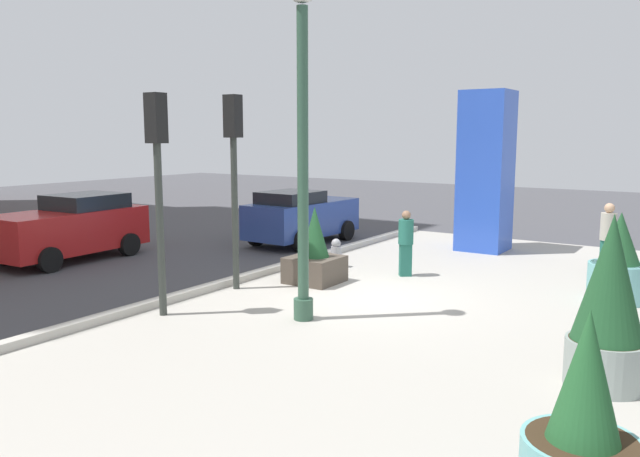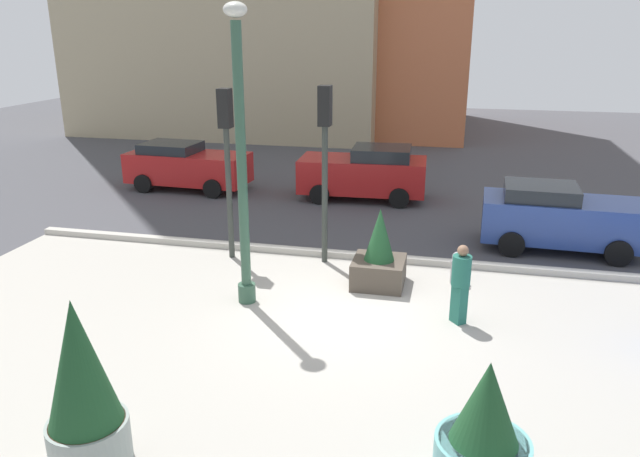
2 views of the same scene
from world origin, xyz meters
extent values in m
plane|color=#47474C|center=(0.00, 4.00, 0.00)|extent=(60.00, 60.00, 0.00)
cube|color=#ADA89E|center=(0.00, -2.00, 0.00)|extent=(18.00, 10.00, 0.02)
cube|color=#B7B2A8|center=(0.00, 3.12, 0.08)|extent=(18.00, 0.24, 0.16)
cylinder|color=#335642|center=(-2.11, 0.18, 0.20)|extent=(0.36, 0.36, 0.40)
cylinder|color=#335642|center=(-2.11, 0.18, 2.78)|extent=(0.20, 0.20, 5.56)
ellipsoid|color=silver|center=(-2.11, 0.18, 5.74)|extent=(0.44, 0.44, 0.28)
cube|color=#4C4238|center=(0.44, 1.65, 0.30)|extent=(1.13, 1.13, 0.61)
cylinder|color=#382819|center=(0.44, 1.65, 0.59)|extent=(1.07, 1.07, 0.04)
cone|color=#1E4C28|center=(0.44, 1.65, 1.19)|extent=(0.66, 0.66, 1.16)
cylinder|color=gray|center=(-2.42, -4.98, 0.33)|extent=(1.03, 1.03, 0.67)
cylinder|color=#382819|center=(-2.42, -4.98, 0.65)|extent=(0.95, 0.95, 0.04)
cone|color=#1E4C28|center=(-2.42, -4.98, 1.51)|extent=(0.92, 0.92, 1.70)
cylinder|color=#382819|center=(2.49, -4.41, 0.77)|extent=(1.05, 1.05, 0.04)
cone|color=#1E4C28|center=(2.49, -4.41, 1.32)|extent=(0.81, 0.81, 1.05)
cylinder|color=#99999E|center=(2.12, 2.12, 0.28)|extent=(0.26, 0.26, 0.55)
sphere|color=#99999E|center=(2.12, 2.12, 0.63)|extent=(0.24, 0.24, 0.24)
cylinder|color=#99999E|center=(2.29, 2.12, 0.30)|extent=(0.12, 0.10, 0.10)
cylinder|color=#333833|center=(-1.03, 2.75, 1.66)|extent=(0.14, 0.14, 3.31)
cube|color=black|center=(-1.03, 2.75, 3.76)|extent=(0.28, 0.32, 0.90)
sphere|color=red|center=(-1.03, 2.92, 3.76)|extent=(0.18, 0.18, 0.18)
cylinder|color=#333833|center=(-3.34, 2.55, 1.61)|extent=(0.14, 0.14, 3.22)
cube|color=black|center=(-3.34, 2.55, 3.67)|extent=(0.28, 0.32, 0.90)
sphere|color=red|center=(-3.34, 2.72, 3.67)|extent=(0.18, 0.18, 0.18)
cube|color=#2D4793|center=(4.68, 4.97, 0.79)|extent=(4.01, 1.85, 1.04)
cube|color=#1E2328|center=(4.09, 4.99, 1.50)|extent=(1.83, 1.56, 0.36)
cylinder|color=black|center=(5.93, 5.78, 0.32)|extent=(0.65, 0.24, 0.64)
cylinder|color=black|center=(5.87, 4.08, 0.32)|extent=(0.65, 0.24, 0.64)
cylinder|color=black|center=(3.48, 5.87, 0.32)|extent=(0.65, 0.24, 0.64)
cylinder|color=black|center=(3.42, 4.16, 0.32)|extent=(0.65, 0.24, 0.64)
cube|color=red|center=(-7.20, 8.55, 0.78)|extent=(4.29, 1.92, 1.02)
cube|color=#1E2328|center=(-7.83, 8.58, 1.46)|extent=(1.96, 1.60, 0.33)
cylinder|color=black|center=(-5.86, 9.34, 0.32)|extent=(0.65, 0.25, 0.64)
cylinder|color=black|center=(-5.94, 7.63, 0.32)|extent=(0.65, 0.25, 0.64)
cylinder|color=black|center=(-8.47, 9.47, 0.32)|extent=(0.65, 0.25, 0.64)
cylinder|color=black|center=(-8.55, 7.75, 0.32)|extent=(0.65, 0.25, 0.64)
cube|color=red|center=(-1.06, 8.69, 0.81)|extent=(4.20, 2.02, 1.08)
cube|color=#1E2328|center=(-0.44, 8.72, 1.55)|extent=(1.93, 1.70, 0.40)
cylinder|color=black|center=(-2.29, 7.72, 0.32)|extent=(0.65, 0.25, 0.64)
cylinder|color=black|center=(-2.38, 9.55, 0.32)|extent=(0.65, 0.25, 0.64)
cylinder|color=black|center=(0.26, 7.83, 0.32)|extent=(0.65, 0.25, 0.64)
cylinder|color=black|center=(0.18, 9.67, 0.32)|extent=(0.65, 0.25, 0.64)
cube|color=#236656|center=(2.18, 0.19, 0.39)|extent=(0.33, 0.34, 0.79)
cylinder|color=#236656|center=(2.18, 0.19, 1.09)|extent=(0.51, 0.51, 0.59)
sphere|color=#8C664C|center=(2.18, 0.19, 1.49)|extent=(0.21, 0.21, 0.21)
camera|label=1|loc=(-11.23, -6.23, 3.37)|focal=35.12mm
camera|label=2|loc=(1.94, -10.70, 5.43)|focal=34.00mm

